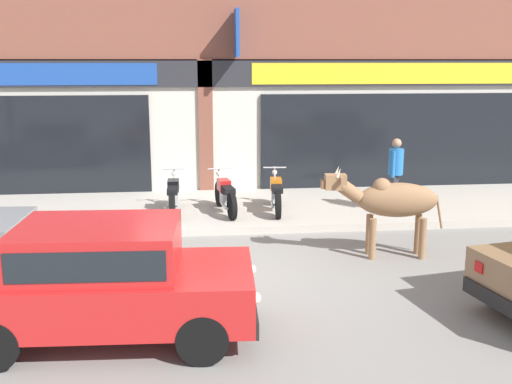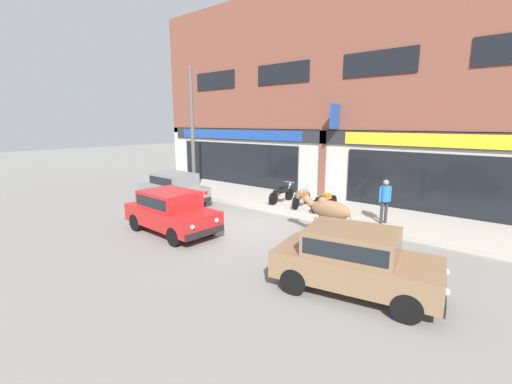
{
  "view_description": "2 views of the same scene",
  "coord_description": "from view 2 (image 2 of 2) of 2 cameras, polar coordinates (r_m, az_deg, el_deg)",
  "views": [
    {
      "loc": [
        -0.31,
        -9.13,
        3.37
      ],
      "look_at": [
        0.76,
        1.0,
        1.13
      ],
      "focal_mm": 42.0,
      "sensor_mm": 36.0,
      "label": 1
    },
    {
      "loc": [
        8.03,
        -8.99,
        3.73
      ],
      "look_at": [
        -0.21,
        1.0,
        1.1
      ],
      "focal_mm": 24.0,
      "sensor_mm": 36.0,
      "label": 2
    }
  ],
  "objects": [
    {
      "name": "shop_building",
      "position": [
        17.15,
        11.9,
        15.34
      ],
      "size": [
        23.0,
        1.4,
        10.28
      ],
      "color": "brown",
      "rests_on": "ground"
    },
    {
      "name": "car_2",
      "position": [
        7.96,
        16.0,
        -10.47
      ],
      "size": [
        3.8,
        2.22,
        1.46
      ],
      "color": "black",
      "rests_on": "ground"
    },
    {
      "name": "car_0",
      "position": [
        16.25,
        -13.56,
        0.83
      ],
      "size": [
        3.68,
        1.78,
        1.46
      ],
      "color": "black",
      "rests_on": "ground"
    },
    {
      "name": "motorcycle_0",
      "position": [
        15.64,
        4.31,
        -0.33
      ],
      "size": [
        0.52,
        1.81,
        0.88
      ],
      "color": "black",
      "rests_on": "sidewalk"
    },
    {
      "name": "motorcycle_2",
      "position": [
        14.44,
        11.37,
        -1.53
      ],
      "size": [
        0.52,
        1.81,
        0.88
      ],
      "color": "black",
      "rests_on": "sidewalk"
    },
    {
      "name": "sidewalk",
      "position": [
        15.73,
        7.62,
        -2.05
      ],
      "size": [
        19.0,
        3.65,
        0.15
      ],
      "primitive_type": "cube",
      "color": "#B7AFA3",
      "rests_on": "ground"
    },
    {
      "name": "motorcycle_1",
      "position": [
        14.97,
        7.61,
        -0.94
      ],
      "size": [
        0.56,
        1.8,
        0.88
      ],
      "color": "black",
      "rests_on": "sidewalk"
    },
    {
      "name": "utility_pole",
      "position": [
        17.84,
        -10.55,
        9.9
      ],
      "size": [
        0.18,
        0.18,
        6.29
      ],
      "primitive_type": "cylinder",
      "color": "#595651",
      "rests_on": "sidewalk"
    },
    {
      "name": "ground_plane",
      "position": [
        12.62,
        -2.18,
        -5.71
      ],
      "size": [
        90.0,
        90.0,
        0.0
      ],
      "primitive_type": "plane",
      "color": "gray"
    },
    {
      "name": "cow",
      "position": [
        11.15,
        11.82,
        -2.91
      ],
      "size": [
        2.15,
        0.64,
        1.61
      ],
      "color": "#936B47",
      "rests_on": "ground"
    },
    {
      "name": "pedestrian",
      "position": [
        13.06,
        20.7,
        -0.74
      ],
      "size": [
        0.32,
        0.43,
        1.6
      ],
      "color": "#2D2D33",
      "rests_on": "sidewalk"
    },
    {
      "name": "car_1",
      "position": [
        12.04,
        -13.99,
        -2.87
      ],
      "size": [
        3.67,
        1.76,
        1.46
      ],
      "color": "black",
      "rests_on": "ground"
    }
  ]
}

